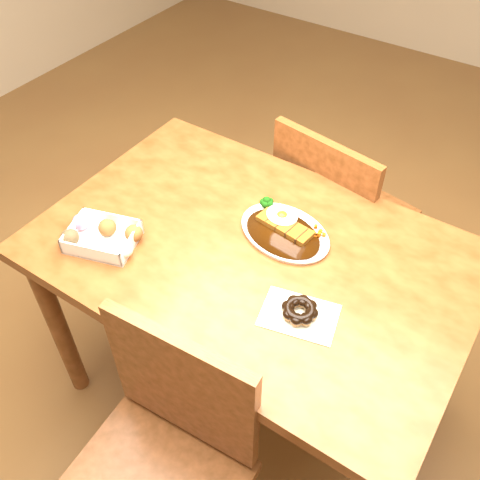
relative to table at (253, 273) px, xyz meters
The scene contains 7 objects.
ground 0.65m from the table, ahead, with size 6.00×6.00×0.00m, color brown.
table is the anchor object (origin of this frame).
chair_far 0.56m from the table, 87.41° to the left, with size 0.48×0.48×0.87m.
chair_near 0.57m from the table, 81.89° to the right, with size 0.45×0.45×0.87m.
katsu_curry_plate 0.16m from the table, 69.74° to the left, with size 0.31×0.25×0.05m.
donut_box 0.44m from the table, 149.66° to the right, with size 0.23×0.19×0.05m.
pon_de_ring 0.28m from the table, 30.44° to the right, with size 0.21×0.17×0.04m.
Camera 1 is at (0.54, -0.87, 1.82)m, focal length 40.00 mm.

